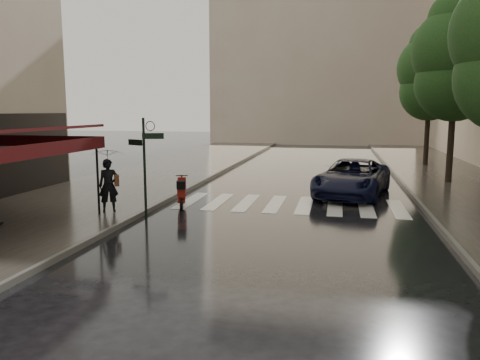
% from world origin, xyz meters
% --- Properties ---
extents(ground, '(120.00, 120.00, 0.00)m').
position_xyz_m(ground, '(0.00, 0.00, 0.00)').
color(ground, black).
rests_on(ground, ground).
extents(sidewalk_near, '(6.00, 60.00, 0.12)m').
position_xyz_m(sidewalk_near, '(-4.50, 12.00, 0.06)').
color(sidewalk_near, '#38332D').
rests_on(sidewalk_near, ground).
extents(sidewalk_far, '(5.50, 60.00, 0.12)m').
position_xyz_m(sidewalk_far, '(10.25, 12.00, 0.06)').
color(sidewalk_far, '#38332D').
rests_on(sidewalk_far, ground).
extents(curb_near, '(0.12, 60.00, 0.16)m').
position_xyz_m(curb_near, '(-1.45, 12.00, 0.07)').
color(curb_near, '#595651').
rests_on(curb_near, ground).
extents(curb_far, '(0.12, 60.00, 0.16)m').
position_xyz_m(curb_far, '(7.45, 12.00, 0.07)').
color(curb_far, '#595651').
rests_on(curb_far, ground).
extents(crosswalk, '(7.85, 3.20, 0.01)m').
position_xyz_m(crosswalk, '(2.98, 6.00, 0.01)').
color(crosswalk, silver).
rests_on(crosswalk, ground).
extents(signpost, '(1.17, 0.29, 3.10)m').
position_xyz_m(signpost, '(-1.19, 3.00, 1.83)').
color(signpost, black).
rests_on(signpost, ground).
extents(backdrop_building, '(22.00, 6.00, 20.00)m').
position_xyz_m(backdrop_building, '(3.00, 38.00, 10.00)').
color(backdrop_building, '#BFA792').
rests_on(backdrop_building, ground).
extents(tree_mid, '(3.80, 3.80, 8.34)m').
position_xyz_m(tree_mid, '(9.50, 12.00, 5.59)').
color(tree_mid, black).
rests_on(tree_mid, sidewalk_far).
extents(tree_far, '(3.80, 3.80, 8.16)m').
position_xyz_m(tree_far, '(9.70, 19.00, 5.46)').
color(tree_far, black).
rests_on(tree_far, sidewalk_far).
extents(pedestrian_with_umbrella, '(1.37, 1.38, 2.46)m').
position_xyz_m(pedestrian_with_umbrella, '(-2.49, 3.12, 1.76)').
color(pedestrian_with_umbrella, black).
rests_on(pedestrian_with_umbrella, sidewalk_near).
extents(scooter, '(0.71, 1.54, 1.04)m').
position_xyz_m(scooter, '(-0.63, 4.75, 0.48)').
color(scooter, black).
rests_on(scooter, ground).
extents(parked_car, '(3.41, 5.51, 1.42)m').
position_xyz_m(parked_car, '(5.17, 8.28, 0.71)').
color(parked_car, black).
rests_on(parked_car, ground).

